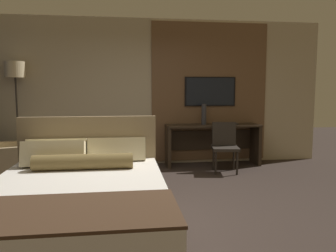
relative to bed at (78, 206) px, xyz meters
name	(u,v)px	position (x,y,z in m)	size (l,w,h in m)	color
ground_plane	(153,211)	(0.78, 0.67, -0.34)	(16.00, 16.00, 0.00)	#332823
wall_back_tv_panel	(150,92)	(0.96, 3.26, 1.06)	(7.20, 0.09, 2.80)	#BCAD8E
bed	(78,206)	(0.00, 0.00, 0.00)	(1.67, 2.27, 1.12)	#33281E
desk	(212,137)	(2.13, 2.99, 0.19)	(1.80, 0.51, 0.79)	#2D2319
tv	(210,91)	(2.13, 3.19, 1.08)	(1.01, 0.04, 0.57)	black
desk_chair	(225,143)	(2.21, 2.45, 0.18)	(0.52, 0.52, 0.88)	#28231E
armchair_by_window	(9,162)	(-1.44, 2.45, -0.07)	(0.97, 0.99, 0.79)	#998460
floor_lamp	(15,79)	(-1.44, 3.01, 1.30)	(0.34, 0.34, 1.94)	#282623
vase_tall	(204,114)	(1.96, 2.98, 0.64)	(0.09, 0.09, 0.39)	#333338
book	(231,124)	(2.49, 2.92, 0.46)	(0.24, 0.19, 0.03)	#332D28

